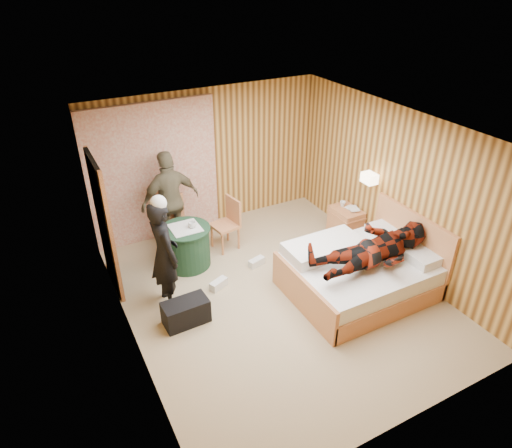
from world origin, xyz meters
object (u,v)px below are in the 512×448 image
round_table (187,246)px  man_on_bed (377,242)px  wall_lamp (370,178)px  nightstand (345,223)px  man_at_table (171,201)px  chair_far (174,218)px  chair_near (229,220)px  duffel_bag (186,312)px  bed (359,272)px  woman_standing (164,254)px

round_table → man_on_bed: size_ratio=0.44×
wall_lamp → nightstand: size_ratio=0.45×
wall_lamp → man_at_table: man_at_table is taller
nightstand → man_on_bed: man_on_bed is taller
chair_far → chair_near: size_ratio=1.04×
duffel_bag → wall_lamp: bearing=4.7°
bed → round_table: size_ratio=2.56×
woman_standing → chair_far: bearing=-28.0°
nightstand → duffel_bag: (-3.27, -0.79, -0.11)m
nightstand → chair_far: chair_far is taller
chair_far → woman_standing: woman_standing is taller
man_on_bed → round_table: bearing=135.1°
bed → man_on_bed: bearing=-83.7°
man_on_bed → chair_near: bearing=118.8°
round_table → chair_near: (0.82, 0.18, 0.17)m
round_table → chair_near: 0.86m
chair_near → duffel_bag: bearing=-51.5°
round_table → man_on_bed: man_on_bed is taller
chair_far → man_on_bed: (2.03, -2.66, 0.43)m
chair_near → man_at_table: man_at_table is taller
round_table → nightstand: bearing=-10.2°
round_table → man_on_bed: bearing=-44.9°
bed → duffel_bag: 2.57m
woman_standing → man_at_table: 1.51m
duffel_bag → man_on_bed: (2.54, -0.74, 0.79)m
duffel_bag → woman_standing: (-0.06, 0.54, 0.64)m
bed → chair_near: 2.33m
bed → man_at_table: bearing=129.3°
bed → chair_far: 3.15m
chair_far → man_on_bed: size_ratio=0.53×
bed → woman_standing: bearing=157.7°
chair_near → chair_far: bearing=-127.9°
bed → duffel_bag: bed is taller
wall_lamp → round_table: bearing=162.2°
man_at_table → man_on_bed: (2.04, -2.68, 0.11)m
duffel_bag → woman_standing: bearing=94.3°
wall_lamp → woman_standing: bearing=177.4°
duffel_bag → nightstand: bearing=11.6°
man_on_bed → bed: bearing=96.3°
bed → man_on_bed: 0.70m
bed → nightstand: bearing=60.0°
chair_near → woman_standing: woman_standing is taller
chair_near → nightstand: bearing=61.2°
bed → woman_standing: size_ratio=1.23×
wall_lamp → chair_near: size_ratio=0.29×
duffel_bag → man_on_bed: man_on_bed is taller
round_table → man_at_table: bearing=90.0°
duffel_bag → man_at_table: 2.12m
chair_near → man_on_bed: man_on_bed is taller
chair_near → woman_standing: bearing=-65.6°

